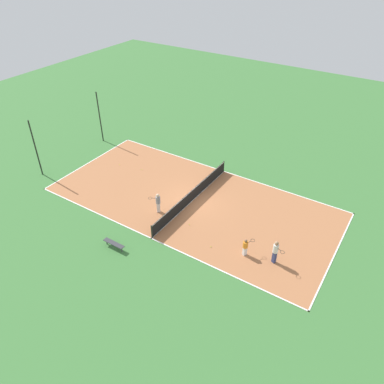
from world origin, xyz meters
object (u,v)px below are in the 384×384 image
object	(u,v)px
tennis_net	(192,195)
tennis_ball_midcourt	(120,165)
bench	(114,244)
tennis_ball_right_alley	(189,225)
player_center_orange	(245,246)
fence_post_back_right	(100,117)
player_baseline_gray	(158,202)
tennis_ball_far_baseline	(211,247)
tennis_ball_near_net	(142,170)
player_far_white	(275,250)
fence_post_back_left	(36,148)

from	to	relation	value
tennis_net	tennis_ball_midcourt	distance (m)	8.97
tennis_net	bench	bearing A→B (deg)	168.17
tennis_net	tennis_ball_right_alley	xyz separation A→B (m)	(-2.71, -1.51, -0.53)
player_center_orange	tennis_ball_midcourt	size ratio (longest dim) A/B	20.19
fence_post_back_right	player_baseline_gray	bearing A→B (deg)	-118.28
tennis_ball_far_baseline	fence_post_back_right	xyz separation A→B (m)	(7.87, 17.86, 2.61)
tennis_net	tennis_ball_far_baseline	bearing A→B (deg)	-133.64
bench	fence_post_back_right	world-z (taller)	fence_post_back_right
tennis_ball_near_net	player_far_white	bearing A→B (deg)	-106.42
tennis_ball_midcourt	fence_post_back_left	xyz separation A→B (m)	(-5.04, 4.87, 2.61)
bench	player_far_white	bearing A→B (deg)	-154.53
player_center_orange	player_baseline_gray	xyz separation A→B (m)	(0.61, 7.86, 0.23)
player_baseline_gray	tennis_ball_near_net	size ratio (longest dim) A/B	25.39
tennis_net	player_baseline_gray	distance (m)	3.07
player_far_white	tennis_ball_midcourt	size ratio (longest dim) A/B	27.00
player_baseline_gray	fence_post_back_right	world-z (taller)	fence_post_back_right
player_center_orange	player_far_white	size ratio (longest dim) A/B	0.75
tennis_ball_right_alley	tennis_ball_near_net	xyz separation A→B (m)	(4.24, 8.05, 0.00)
tennis_ball_right_alley	tennis_ball_near_net	bearing A→B (deg)	62.25
player_center_orange	tennis_ball_midcourt	xyz separation A→B (m)	(4.38, 15.32, -0.74)
bench	player_baseline_gray	xyz separation A→B (m)	(4.96, -0.16, 0.63)
tennis_ball_far_baseline	bench	bearing A→B (deg)	123.08
tennis_ball_right_alley	fence_post_back_right	bearing A→B (deg)	66.41
tennis_ball_near_net	fence_post_back_left	xyz separation A→B (m)	(-5.48, 7.21, 2.61)
tennis_ball_midcourt	bench	bearing A→B (deg)	-140.08
tennis_net	tennis_ball_near_net	bearing A→B (deg)	76.86
tennis_net	fence_post_back_left	size ratio (longest dim) A/B	2.03
player_center_orange	tennis_ball_near_net	distance (m)	13.86
tennis_ball_midcourt	tennis_ball_far_baseline	world-z (taller)	same
player_center_orange	tennis_ball_far_baseline	bearing A→B (deg)	133.11
player_center_orange	player_baseline_gray	distance (m)	7.89
player_baseline_gray	tennis_ball_right_alley	world-z (taller)	player_baseline_gray
fence_post_back_left	player_baseline_gray	bearing A→B (deg)	-84.08
tennis_net	player_far_white	bearing A→B (deg)	-108.92
bench	fence_post_back_right	bearing A→B (deg)	-43.62
tennis_net	fence_post_back_right	size ratio (longest dim) A/B	2.03
bench	fence_post_back_left	distance (m)	12.91
bench	tennis_ball_far_baseline	xyz separation A→B (m)	(3.72, -5.70, -0.33)
bench	tennis_ball_near_net	world-z (taller)	bench
bench	tennis_net	bearing A→B (deg)	-101.83
player_center_orange	tennis_ball_far_baseline	distance (m)	2.51
tennis_ball_near_net	tennis_ball_midcourt	world-z (taller)	same
tennis_ball_right_alley	fence_post_back_right	size ratio (longest dim) A/B	0.01
player_baseline_gray	fence_post_back_left	distance (m)	12.50
player_center_orange	tennis_ball_midcourt	distance (m)	15.95
bench	tennis_ball_midcourt	bearing A→B (deg)	-50.08
tennis_ball_midcourt	fence_post_back_left	world-z (taller)	fence_post_back_left
tennis_ball_near_net	tennis_ball_far_baseline	size ratio (longest dim) A/B	1.00
tennis_ball_right_alley	fence_post_back_left	xyz separation A→B (m)	(-1.24, 15.26, 2.61)
bench	tennis_ball_right_alley	world-z (taller)	bench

